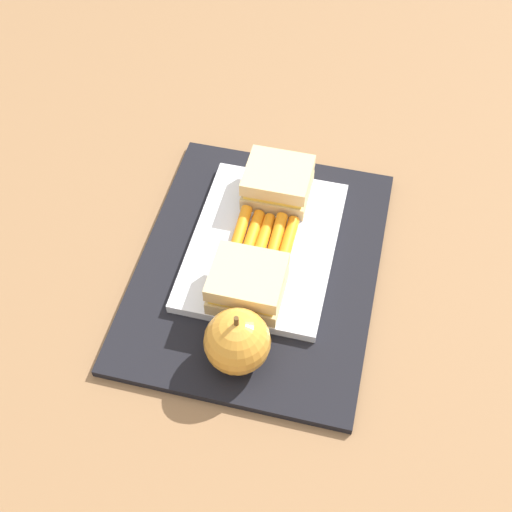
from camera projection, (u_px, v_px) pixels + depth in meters
ground_plane at (258, 269)px, 0.81m from camera, size 2.40×2.40×0.00m
lunchbag_mat at (258, 266)px, 0.80m from camera, size 0.36×0.28×0.01m
food_tray at (263, 245)px, 0.81m from camera, size 0.23×0.17×0.01m
sandwich_half_left at (278, 183)px, 0.83m from camera, size 0.07×0.08×0.04m
sandwich_half_right at (247, 283)px, 0.74m from camera, size 0.07×0.08×0.04m
carrot_sticks_bundle at (264, 238)px, 0.80m from camera, size 0.08×0.07×0.02m
apple at (237, 341)px, 0.69m from camera, size 0.07×0.07×0.08m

